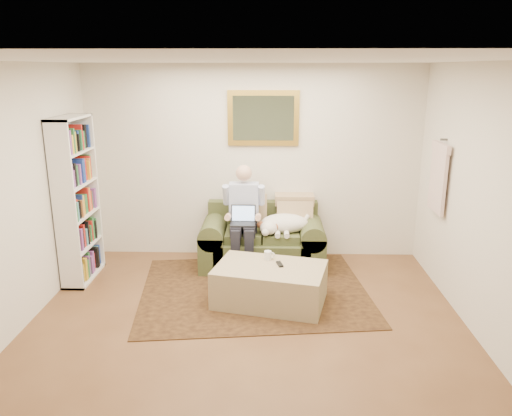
{
  "coord_description": "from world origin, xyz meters",
  "views": [
    {
      "loc": [
        0.23,
        -4.14,
        2.54
      ],
      "look_at": [
        0.07,
        1.49,
        0.95
      ],
      "focal_mm": 35.0,
      "sensor_mm": 36.0,
      "label": 1
    }
  ],
  "objects_px": {
    "ottoman": "(270,285)",
    "coffee_mug": "(268,255)",
    "sofa": "(262,245)",
    "seated_man": "(243,220)",
    "laptop": "(243,219)",
    "bookshelf": "(77,200)",
    "sleeping_dog": "(285,223)"
  },
  "relations": [
    {
      "from": "seated_man",
      "to": "bookshelf",
      "type": "xyz_separation_m",
      "value": [
        -2.0,
        -0.31,
        0.33
      ]
    },
    {
      "from": "seated_man",
      "to": "sofa",
      "type": "bearing_deg",
      "value": 31.45
    },
    {
      "from": "sleeping_dog",
      "to": "laptop",
      "type": "bearing_deg",
      "value": -166.36
    },
    {
      "from": "sofa",
      "to": "ottoman",
      "type": "height_order",
      "value": "sofa"
    },
    {
      "from": "seated_man",
      "to": "coffee_mug",
      "type": "height_order",
      "value": "seated_man"
    },
    {
      "from": "seated_man",
      "to": "ottoman",
      "type": "relative_size",
      "value": 1.14
    },
    {
      "from": "sofa",
      "to": "ottoman",
      "type": "bearing_deg",
      "value": -84.58
    },
    {
      "from": "sleeping_dog",
      "to": "coffee_mug",
      "type": "xyz_separation_m",
      "value": [
        -0.21,
        -0.8,
        -0.13
      ]
    },
    {
      "from": "bookshelf",
      "to": "sofa",
      "type": "bearing_deg",
      "value": 11.61
    },
    {
      "from": "sleeping_dog",
      "to": "coffee_mug",
      "type": "relative_size",
      "value": 6.6
    },
    {
      "from": "laptop",
      "to": "bookshelf",
      "type": "distance_m",
      "value": 2.03
    },
    {
      "from": "sofa",
      "to": "ottoman",
      "type": "xyz_separation_m",
      "value": [
        0.1,
        -1.1,
        -0.06
      ]
    },
    {
      "from": "seated_man",
      "to": "coffee_mug",
      "type": "bearing_deg",
      "value": -66.71
    },
    {
      "from": "ottoman",
      "to": "sofa",
      "type": "bearing_deg",
      "value": 95.42
    },
    {
      "from": "sofa",
      "to": "laptop",
      "type": "relative_size",
      "value": 5.15
    },
    {
      "from": "bookshelf",
      "to": "seated_man",
      "type": "bearing_deg",
      "value": 8.9
    },
    {
      "from": "sleeping_dog",
      "to": "ottoman",
      "type": "bearing_deg",
      "value": -100.26
    },
    {
      "from": "sofa",
      "to": "seated_man",
      "type": "bearing_deg",
      "value": -148.55
    },
    {
      "from": "seated_man",
      "to": "sleeping_dog",
      "type": "relative_size",
      "value": 2.04
    },
    {
      "from": "seated_man",
      "to": "ottoman",
      "type": "distance_m",
      "value": 1.11
    },
    {
      "from": "laptop",
      "to": "bookshelf",
      "type": "relative_size",
      "value": 0.16
    },
    {
      "from": "sofa",
      "to": "bookshelf",
      "type": "height_order",
      "value": "bookshelf"
    },
    {
      "from": "bookshelf",
      "to": "sleeping_dog",
      "type": "bearing_deg",
      "value": 8.53
    },
    {
      "from": "sleeping_dog",
      "to": "bookshelf",
      "type": "height_order",
      "value": "bookshelf"
    },
    {
      "from": "sofa",
      "to": "coffee_mug",
      "type": "relative_size",
      "value": 16.03
    },
    {
      "from": "seated_man",
      "to": "sleeping_dog",
      "type": "xyz_separation_m",
      "value": [
        0.53,
        0.07,
        -0.06
      ]
    },
    {
      "from": "sofa",
      "to": "seated_man",
      "type": "relative_size",
      "value": 1.19
    },
    {
      "from": "ottoman",
      "to": "coffee_mug",
      "type": "bearing_deg",
      "value": 97.43
    },
    {
      "from": "sleeping_dog",
      "to": "bookshelf",
      "type": "relative_size",
      "value": 0.33
    },
    {
      "from": "ottoman",
      "to": "coffee_mug",
      "type": "xyz_separation_m",
      "value": [
        -0.03,
        0.21,
        0.27
      ]
    },
    {
      "from": "laptop",
      "to": "coffee_mug",
      "type": "height_order",
      "value": "laptop"
    },
    {
      "from": "sofa",
      "to": "laptop",
      "type": "height_order",
      "value": "laptop"
    }
  ]
}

